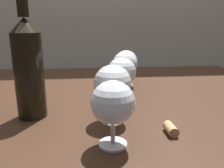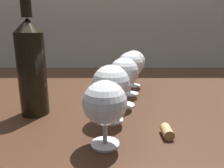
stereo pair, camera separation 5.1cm
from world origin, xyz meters
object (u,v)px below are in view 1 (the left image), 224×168
at_px(wine_glass_rose, 112,85).
at_px(wine_glass_cabernet, 126,62).
at_px(wine_glass_merlot, 124,65).
at_px(cork, 170,129).
at_px(wine_glass_port, 121,73).
at_px(wine_glass_pinot, 112,104).
at_px(wine_bottle, 28,66).

relative_size(wine_glass_rose, wine_glass_cabernet, 1.00).
bearing_deg(wine_glass_merlot, cork, -79.40).
distance_m(wine_glass_rose, wine_glass_port, 0.11).
xyz_separation_m(wine_glass_pinot, wine_bottle, (-0.19, 0.16, 0.05)).
bearing_deg(wine_bottle, wine_glass_port, 13.10).
bearing_deg(wine_glass_cabernet, wine_glass_merlot, -101.57).
bearing_deg(wine_glass_rose, wine_glass_cabernet, 75.37).
height_order(wine_glass_pinot, wine_glass_rose, wine_glass_rose).
relative_size(wine_glass_pinot, wine_glass_port, 0.91).
distance_m(wine_glass_pinot, cork, 0.15).
height_order(wine_glass_rose, cork, wine_glass_rose).
bearing_deg(wine_glass_merlot, wine_bottle, -147.80).
distance_m(wine_glass_rose, wine_glass_merlot, 0.23).
xyz_separation_m(wine_glass_port, wine_glass_merlot, (0.03, 0.11, 0.00)).
xyz_separation_m(wine_glass_pinot, wine_glass_merlot, (0.07, 0.33, 0.02)).
bearing_deg(wine_glass_port, wine_glass_merlot, 76.57).
bearing_deg(wine_bottle, wine_glass_pinot, -40.71).
relative_size(wine_glass_port, wine_bottle, 0.43).
xyz_separation_m(wine_glass_merlot, cork, (0.06, -0.30, -0.09)).
bearing_deg(wine_glass_pinot, wine_glass_merlot, 77.44).
height_order(wine_glass_port, wine_glass_merlot, wine_glass_merlot).
height_order(wine_glass_cabernet, wine_bottle, wine_bottle).
relative_size(wine_glass_rose, cork, 3.34).
bearing_deg(cork, wine_glass_rose, 146.40).
xyz_separation_m(wine_glass_cabernet, cork, (0.03, -0.41, -0.08)).
relative_size(wine_glass_pinot, wine_glass_merlot, 0.89).
xyz_separation_m(wine_glass_rose, wine_glass_port, (0.04, 0.11, 0.01)).
relative_size(wine_glass_port, wine_glass_cabernet, 1.02).
distance_m(wine_glass_merlot, cork, 0.31).
xyz_separation_m(wine_glass_port, wine_bottle, (-0.24, -0.06, 0.03)).
bearing_deg(wine_bottle, cork, -21.89).
distance_m(wine_glass_merlot, wine_bottle, 0.32).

